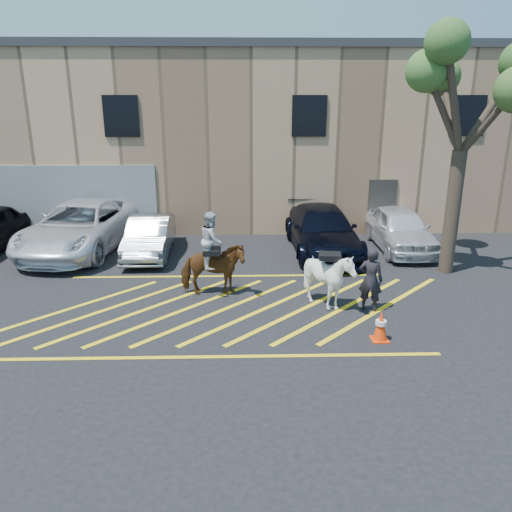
{
  "coord_description": "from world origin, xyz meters",
  "views": [
    {
      "loc": [
        0.5,
        -12.32,
        5.36
      ],
      "look_at": [
        0.83,
        0.2,
        1.3
      ],
      "focal_mm": 35.0,
      "sensor_mm": 36.0,
      "label": 1
    }
  ],
  "objects_px": {
    "saddled_white": "(329,279)",
    "car_white_pickup": "(81,227)",
    "mounted_bay": "(212,262)",
    "handler": "(371,280)",
    "car_white_suv": "(400,229)",
    "car_silver_sedan": "(150,236)",
    "car_blue_suv": "(322,230)",
    "traffic_cone": "(381,326)",
    "tree": "(468,82)"
  },
  "relations": [
    {
      "from": "car_white_pickup",
      "to": "saddled_white",
      "type": "xyz_separation_m",
      "value": [
        8.02,
        -5.35,
        -0.05
      ]
    },
    {
      "from": "mounted_bay",
      "to": "saddled_white",
      "type": "xyz_separation_m",
      "value": [
        3.07,
        -0.94,
        -0.16
      ]
    },
    {
      "from": "car_white_suv",
      "to": "mounted_bay",
      "type": "xyz_separation_m",
      "value": [
        -6.52,
        -4.25,
        0.21
      ]
    },
    {
      "from": "car_white_suv",
      "to": "mounted_bay",
      "type": "relative_size",
      "value": 1.86
    },
    {
      "from": "handler",
      "to": "mounted_bay",
      "type": "distance_m",
      "value": 4.27
    },
    {
      "from": "handler",
      "to": "car_white_suv",
      "type": "bearing_deg",
      "value": -91.38
    },
    {
      "from": "car_silver_sedan",
      "to": "car_white_suv",
      "type": "distance_m",
      "value": 8.93
    },
    {
      "from": "car_white_suv",
      "to": "tree",
      "type": "height_order",
      "value": "tree"
    },
    {
      "from": "car_silver_sedan",
      "to": "mounted_bay",
      "type": "relative_size",
      "value": 1.69
    },
    {
      "from": "mounted_bay",
      "to": "car_white_suv",
      "type": "bearing_deg",
      "value": 33.1
    },
    {
      "from": "mounted_bay",
      "to": "handler",
      "type": "bearing_deg",
      "value": -15.3
    },
    {
      "from": "traffic_cone",
      "to": "tree",
      "type": "distance_m",
      "value": 7.76
    },
    {
      "from": "handler",
      "to": "saddled_white",
      "type": "bearing_deg",
      "value": 12.57
    },
    {
      "from": "car_white_pickup",
      "to": "tree",
      "type": "distance_m",
      "value": 13.39
    },
    {
      "from": "car_white_suv",
      "to": "mounted_bay",
      "type": "height_order",
      "value": "mounted_bay"
    },
    {
      "from": "saddled_white",
      "to": "car_white_pickup",
      "type": "bearing_deg",
      "value": 146.27
    },
    {
      "from": "tree",
      "to": "car_silver_sedan",
      "type": "bearing_deg",
      "value": 168.25
    },
    {
      "from": "mounted_bay",
      "to": "saddled_white",
      "type": "relative_size",
      "value": 1.49
    },
    {
      "from": "car_white_pickup",
      "to": "mounted_bay",
      "type": "height_order",
      "value": "mounted_bay"
    },
    {
      "from": "tree",
      "to": "mounted_bay",
      "type": "bearing_deg",
      "value": -166.39
    },
    {
      "from": "car_blue_suv",
      "to": "saddled_white",
      "type": "relative_size",
      "value": 3.38
    },
    {
      "from": "car_white_suv",
      "to": "tree",
      "type": "distance_m",
      "value": 5.58
    },
    {
      "from": "car_white_pickup",
      "to": "traffic_cone",
      "type": "height_order",
      "value": "car_white_pickup"
    },
    {
      "from": "car_silver_sedan",
      "to": "car_white_suv",
      "type": "bearing_deg",
      "value": 1.51
    },
    {
      "from": "tree",
      "to": "car_blue_suv",
      "type": "bearing_deg",
      "value": 148.5
    },
    {
      "from": "car_white_suv",
      "to": "handler",
      "type": "height_order",
      "value": "handler"
    },
    {
      "from": "car_white_pickup",
      "to": "tree",
      "type": "bearing_deg",
      "value": -4.55
    },
    {
      "from": "car_blue_suv",
      "to": "traffic_cone",
      "type": "height_order",
      "value": "car_blue_suv"
    },
    {
      "from": "car_white_pickup",
      "to": "saddled_white",
      "type": "bearing_deg",
      "value": -26.01
    },
    {
      "from": "handler",
      "to": "tree",
      "type": "xyz_separation_m",
      "value": [
        3.14,
        2.88,
        4.85
      ]
    },
    {
      "from": "traffic_cone",
      "to": "mounted_bay",
      "type": "bearing_deg",
      "value": 144.62
    },
    {
      "from": "car_silver_sedan",
      "to": "car_white_pickup",
      "type": "bearing_deg",
      "value": 164.22
    },
    {
      "from": "car_white_pickup",
      "to": "mounted_bay",
      "type": "relative_size",
      "value": 2.6
    },
    {
      "from": "car_white_pickup",
      "to": "saddled_white",
      "type": "relative_size",
      "value": 3.87
    },
    {
      "from": "car_blue_suv",
      "to": "car_silver_sedan",
      "type": "bearing_deg",
      "value": 179.89
    },
    {
      "from": "handler",
      "to": "mounted_bay",
      "type": "height_order",
      "value": "mounted_bay"
    },
    {
      "from": "saddled_white",
      "to": "traffic_cone",
      "type": "relative_size",
      "value": 2.19
    },
    {
      "from": "saddled_white",
      "to": "tree",
      "type": "bearing_deg",
      "value": 32.79
    },
    {
      "from": "car_white_suv",
      "to": "handler",
      "type": "distance_m",
      "value": 5.89
    },
    {
      "from": "car_silver_sedan",
      "to": "mounted_bay",
      "type": "distance_m",
      "value": 4.48
    },
    {
      "from": "tree",
      "to": "handler",
      "type": "bearing_deg",
      "value": -137.46
    },
    {
      "from": "car_white_pickup",
      "to": "handler",
      "type": "height_order",
      "value": "car_white_pickup"
    },
    {
      "from": "handler",
      "to": "traffic_cone",
      "type": "height_order",
      "value": "handler"
    },
    {
      "from": "car_white_pickup",
      "to": "tree",
      "type": "relative_size",
      "value": 0.85
    },
    {
      "from": "mounted_bay",
      "to": "traffic_cone",
      "type": "xyz_separation_m",
      "value": [
        3.97,
        -2.82,
        -0.6
      ]
    },
    {
      "from": "car_silver_sedan",
      "to": "car_blue_suv",
      "type": "distance_m",
      "value": 6.06
    },
    {
      "from": "car_white_pickup",
      "to": "traffic_cone",
      "type": "xyz_separation_m",
      "value": [
        8.91,
        -7.23,
        -0.49
      ]
    },
    {
      "from": "mounted_bay",
      "to": "traffic_cone",
      "type": "relative_size",
      "value": 3.27
    },
    {
      "from": "saddled_white",
      "to": "tree",
      "type": "distance_m",
      "value": 6.98
    },
    {
      "from": "car_blue_suv",
      "to": "traffic_cone",
      "type": "bearing_deg",
      "value": -89.37
    }
  ]
}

